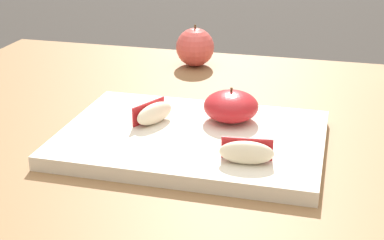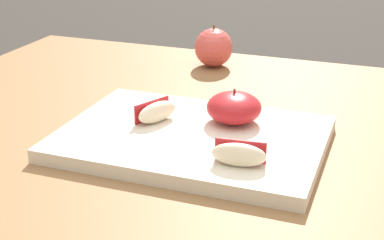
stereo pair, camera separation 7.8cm
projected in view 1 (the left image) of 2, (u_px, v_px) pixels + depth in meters
The scene contains 6 objects.
dining_table at pixel (235, 187), 0.96m from camera, with size 1.30×0.91×0.75m.
cutting_board at pixel (192, 139), 0.88m from camera, with size 0.40×0.28×0.02m.
apple_half_skin_up at pixel (231, 106), 0.91m from camera, with size 0.09×0.09×0.06m.
apple_wedge_middle at pixel (246, 152), 0.77m from camera, with size 0.08×0.03×0.03m.
apple_wedge_front at pixel (154, 113), 0.90m from camera, with size 0.06×0.08×0.03m.
whole_apple_pink_lady at pixel (195, 47), 1.25m from camera, with size 0.08×0.08×0.09m.
Camera 1 is at (0.14, -0.84, 1.12)m, focal length 53.80 mm.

